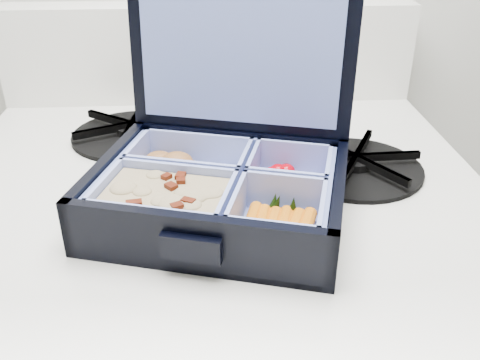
{
  "coord_description": "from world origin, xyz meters",
  "views": [
    {
      "loc": [
        -0.26,
        1.08,
        1.3
      ],
      "look_at": [
        -0.23,
        1.58,
        1.02
      ],
      "focal_mm": 40.0,
      "sensor_mm": 36.0,
      "label": 1
    }
  ],
  "objects": [
    {
      "name": "fork",
      "position": [
        -0.22,
        1.74,
        0.99
      ],
      "size": [
        0.13,
        0.16,
        0.01
      ],
      "primitive_type": null,
      "rotation": [
        0.0,
        0.0,
        -0.65
      ],
      "color": "silver",
      "rests_on": "stove"
    },
    {
      "name": "bento_box",
      "position": [
        -0.25,
        1.57,
        1.02
      ],
      "size": [
        0.3,
        0.26,
        0.06
      ],
      "primitive_type": null,
      "rotation": [
        0.0,
        0.0,
        -0.27
      ],
      "color": "black",
      "rests_on": "stove"
    },
    {
      "name": "burner_grate_rear",
      "position": [
        -0.37,
        1.79,
        1.0
      ],
      "size": [
        0.23,
        0.23,
        0.02
      ],
      "primitive_type": "cylinder",
      "rotation": [
        0.0,
        0.0,
        0.42
      ],
      "color": "black",
      "rests_on": "stove"
    },
    {
      "name": "burner_grate",
      "position": [
        -0.08,
        1.67,
        1.0
      ],
      "size": [
        0.18,
        0.18,
        0.02
      ],
      "primitive_type": "cylinder",
      "rotation": [
        0.0,
        0.0,
        0.05
      ],
      "color": "black",
      "rests_on": "stove"
    }
  ]
}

